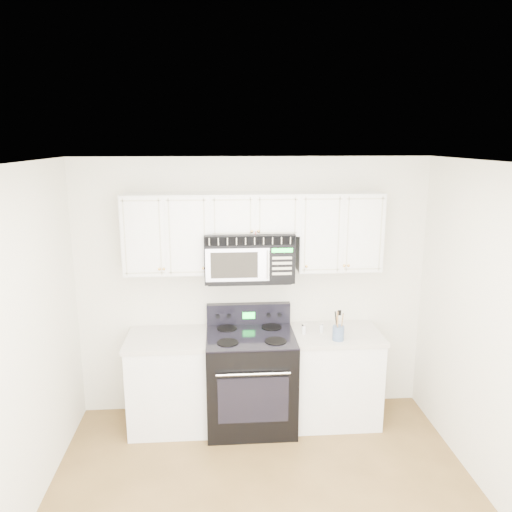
{
  "coord_description": "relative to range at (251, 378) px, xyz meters",
  "views": [
    {
      "loc": [
        -0.33,
        -3.07,
        2.76
      ],
      "look_at": [
        0.0,
        1.3,
        1.73
      ],
      "focal_mm": 35.0,
      "sensor_mm": 36.0,
      "label": 1
    }
  ],
  "objects": [
    {
      "name": "utensil_crock",
      "position": [
        0.81,
        -0.15,
        0.51
      ],
      "size": [
        0.11,
        0.11,
        0.29
      ],
      "color": "slate",
      "rests_on": "base_cabinet_right"
    },
    {
      "name": "upper_cabinets",
      "position": [
        0.05,
        0.19,
        1.45
      ],
      "size": [
        2.44,
        0.37,
        0.75
      ],
      "color": "white",
      "rests_on": "ground"
    },
    {
      "name": "shaker_pepper",
      "position": [
        0.7,
        0.04,
        0.48
      ],
      "size": [
        0.04,
        0.04,
        0.1
      ],
      "color": "silver",
      "rests_on": "base_cabinet_right"
    },
    {
      "name": "shaker_salt",
      "position": [
        0.52,
        0.02,
        0.49
      ],
      "size": [
        0.04,
        0.04,
        0.1
      ],
      "color": "silver",
      "rests_on": "base_cabinet_right"
    },
    {
      "name": "base_cabinet_right",
      "position": [
        0.85,
        0.04,
        -0.06
      ],
      "size": [
        0.86,
        0.65,
        0.92
      ],
      "color": "white",
      "rests_on": "ground"
    },
    {
      "name": "base_cabinet_left",
      "position": [
        -0.75,
        0.04,
        -0.06
      ],
      "size": [
        0.86,
        0.65,
        0.92
      ],
      "color": "white",
      "rests_on": "ground"
    },
    {
      "name": "range",
      "position": [
        0.0,
        0.0,
        0.0
      ],
      "size": [
        0.84,
        0.76,
        1.14
      ],
      "color": "black",
      "rests_on": "ground"
    },
    {
      "name": "room",
      "position": [
        0.05,
        -1.4,
        0.82
      ],
      "size": [
        3.51,
        3.51,
        2.61
      ],
      "color": "brown",
      "rests_on": "ground"
    },
    {
      "name": "microwave",
      "position": [
        -0.01,
        0.14,
        1.2
      ],
      "size": [
        0.84,
        0.47,
        0.46
      ],
      "color": "black",
      "rests_on": "ground"
    }
  ]
}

